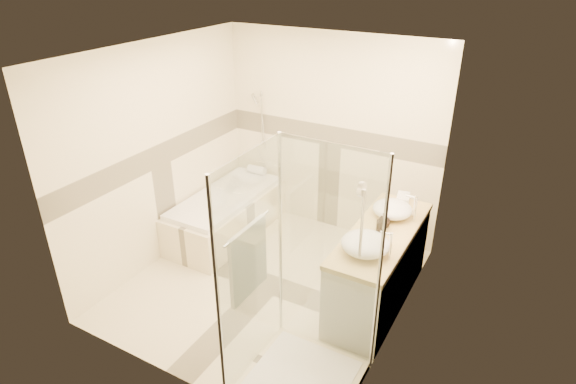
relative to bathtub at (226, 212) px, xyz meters
The scene contains 12 objects.
room 1.57m from the bathtub, 30.53° to the right, with size 2.82×3.02×2.52m.
bathtub is the anchor object (origin of this frame).
vanity 2.18m from the bathtub, ahead, with size 0.58×1.62×0.85m.
shower_enclosure 2.47m from the bathtub, 41.10° to the right, with size 0.96×0.93×2.04m.
vessel_sink_near 2.22m from the bathtub, ahead, with size 0.40×0.40×0.16m, color white.
vessel_sink_far 2.35m from the bathtub, 19.92° to the right, with size 0.44×0.44×0.18m, color white.
faucet_near 2.45m from the bathtub, ahead, with size 0.12×0.03×0.29m.
faucet_far 2.57m from the bathtub, 18.21° to the right, with size 0.11×0.03×0.27m.
amenity_bottle_a 2.25m from the bathtub, ahead, with size 0.08×0.08×0.17m, color black.
amenity_bottle_b 2.23m from the bathtub, ahead, with size 0.12×0.12×0.16m, color black.
folded_towels 2.24m from the bathtub, ahead, with size 0.13×0.22×0.07m, color white.
rolled_towel 0.79m from the bathtub, 89.64° to the left, with size 0.11×0.11×0.25m, color white.
Camera 1 is at (2.28, -3.64, 3.29)m, focal length 30.00 mm.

